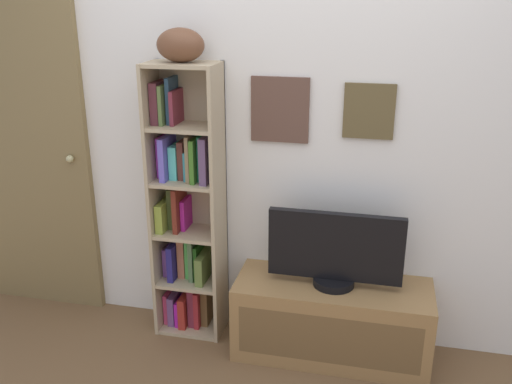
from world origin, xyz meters
TOP-DOWN VIEW (x-y plane):
  - back_wall at (0.00, 1.13)m, footprint 4.80×0.08m
  - bookshelf at (-0.51, 1.00)m, footprint 0.39×0.26m
  - football at (-0.49, 0.97)m, footprint 0.25×0.17m
  - tv_stand at (0.34, 0.89)m, footprint 1.05×0.40m
  - television at (0.34, 0.90)m, footprint 0.71×0.22m
  - door at (-1.54, 1.08)m, footprint 0.81×0.09m

SIDE VIEW (x-z plane):
  - tv_stand at x=0.34m, z-range 0.00..0.43m
  - television at x=0.34m, z-range 0.43..0.84m
  - bookshelf at x=-0.51m, z-range -0.05..1.52m
  - door at x=-1.54m, z-range 0.00..2.07m
  - back_wall at x=0.00m, z-range 0.00..2.37m
  - football at x=-0.49m, z-range 1.57..1.74m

